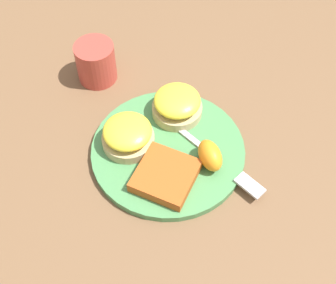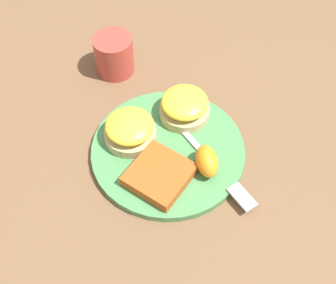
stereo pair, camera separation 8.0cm
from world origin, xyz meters
The scene contains 8 objects.
ground_plane centered at (0.00, 0.00, 0.00)m, with size 1.10×1.10×0.00m, color brown.
plate centered at (0.00, 0.00, 0.01)m, with size 0.27×0.27×0.01m, color #47844C.
sandwich_benedict_left centered at (0.08, -0.01, 0.04)m, with size 0.09×0.09×0.05m.
sandwich_benedict_right centered at (0.01, 0.07, 0.04)m, with size 0.09×0.09×0.05m.
hashbrown_patty centered at (-0.06, 0.00, 0.02)m, with size 0.10×0.09×0.02m, color #AB4D1C.
orange_wedge centered at (-0.02, -0.07, 0.04)m, with size 0.06×0.04×0.04m, color orange.
fork centered at (-0.01, -0.08, 0.02)m, with size 0.18×0.19×0.00m.
cup centered at (0.18, 0.15, 0.04)m, with size 0.10×0.08×0.08m.
Camera 2 is at (-0.46, -0.11, 0.68)m, focal length 50.00 mm.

